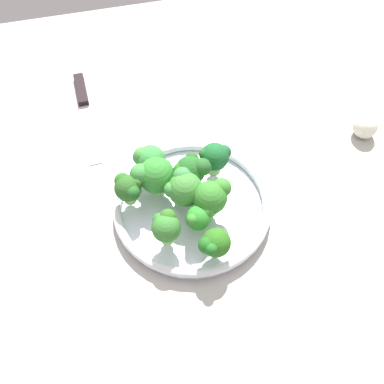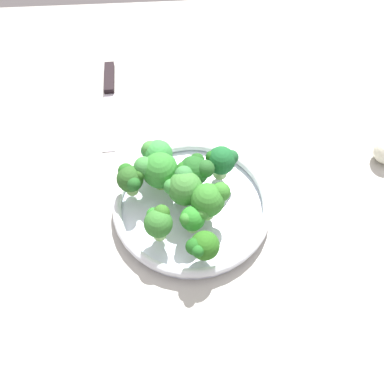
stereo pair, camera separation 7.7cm
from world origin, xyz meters
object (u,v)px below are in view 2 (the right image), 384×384
object	(u,v)px
broccoli_floret_9	(193,218)
knife	(109,93)
broccoli_floret_8	(195,170)
broccoli_floret_6	(203,247)
broccoli_floret_4	(159,222)
broccoli_floret_0	(222,161)
broccoli_floret_7	(184,187)
broccoli_floret_3	(130,180)
broccoli_floret_1	(209,199)
broccoli_floret_5	(156,154)
bowl	(192,206)
broccoli_floret_2	(158,170)

from	to	relation	value
broccoli_floret_9	knife	bearing A→B (deg)	113.61
broccoli_floret_8	broccoli_floret_6	bearing A→B (deg)	-89.01
broccoli_floret_4	broccoli_floret_0	bearing A→B (deg)	45.75
knife	broccoli_floret_7	bearing A→B (deg)	-64.41
broccoli_floret_3	broccoli_floret_7	world-z (taller)	broccoli_floret_7
broccoli_floret_1	broccoli_floret_7	world-z (taller)	broccoli_floret_1
broccoli_floret_1	broccoli_floret_9	distance (cm)	4.29
broccoli_floret_6	broccoli_floret_1	bearing A→B (deg)	78.13
broccoli_floret_5	broccoli_floret_8	distance (cm)	8.52
broccoli_floret_3	broccoli_floret_8	distance (cm)	11.61
broccoli_floret_3	knife	xyz separation A→B (cm)	(-5.89, 29.52, -6.32)
broccoli_floret_7	knife	bearing A→B (deg)	115.59
broccoli_floret_5	broccoli_floret_1	bearing A→B (deg)	-52.18
bowl	broccoli_floret_3	world-z (taller)	broccoli_floret_3
bowl	broccoli_floret_3	xyz separation A→B (cm)	(-10.81, 2.68, 5.35)
broccoli_floret_0	knife	size ratio (longest dim) A/B	0.26
broccoli_floret_5	knife	bearing A→B (deg)	114.24
broccoli_floret_5	knife	distance (cm)	26.46
broccoli_floret_4	broccoli_floret_5	distance (cm)	15.02
broccoli_floret_4	broccoli_floret_5	world-z (taller)	broccoli_floret_4
broccoli_floret_9	broccoli_floret_3	bearing A→B (deg)	142.04
broccoli_floret_0	broccoli_floret_5	bearing A→B (deg)	166.34
broccoli_floret_4	broccoli_floret_6	xyz separation A→B (cm)	(6.98, -4.74, -0.72)
broccoli_floret_2	broccoli_floret_5	xyz separation A→B (cm)	(-0.34, 4.37, -0.70)
broccoli_floret_1	broccoli_floret_4	xyz separation A→B (cm)	(-8.73, -3.59, -0.43)
broccoli_floret_2	broccoli_floret_6	xyz separation A→B (cm)	(6.77, -15.38, -0.90)
knife	broccoli_floret_6	bearing A→B (deg)	-67.75
broccoli_floret_0	knife	world-z (taller)	broccoli_floret_0
bowl	broccoli_floret_1	distance (cm)	7.14
broccoli_floret_9	broccoli_floret_5	bearing A→B (deg)	112.55
broccoli_floret_2	broccoli_floret_7	size ratio (longest dim) A/B	1.07
broccoli_floret_5	knife	xyz separation A→B (cm)	(-10.58, 23.50, -6.01)
broccoli_floret_1	broccoli_floret_9	world-z (taller)	broccoli_floret_1
broccoli_floret_3	broccoli_floret_8	world-z (taller)	broccoli_floret_8
broccoli_floret_6	knife	world-z (taller)	broccoli_floret_6
broccoli_floret_0	broccoli_floret_8	size ratio (longest dim) A/B	0.95
broccoli_floret_1	broccoli_floret_2	world-z (taller)	same
broccoli_floret_8	broccoli_floret_4	bearing A→B (deg)	-123.83
broccoli_floret_4	knife	xyz separation A→B (cm)	(-10.72, 38.51, -6.54)
broccoli_floret_1	knife	distance (cm)	40.57
broccoli_floret_0	broccoli_floret_4	distance (cm)	16.90
broccoli_floret_4	broccoli_floret_6	bearing A→B (deg)	-34.22
broccoli_floret_6	broccoli_floret_8	size ratio (longest dim) A/B	0.79
bowl	broccoli_floret_8	world-z (taller)	broccoli_floret_8
broccoli_floret_2	broccoli_floret_8	world-z (taller)	broccoli_floret_2
broccoli_floret_7	broccoli_floret_5	bearing A→B (deg)	119.17
broccoli_floret_6	broccoli_floret_9	bearing A→B (deg)	102.14
broccoli_floret_8	broccoli_floret_9	distance (cm)	9.44
broccoli_floret_6	broccoli_floret_0	bearing A→B (deg)	74.04
bowl	broccoli_floret_1	size ratio (longest dim) A/B	3.87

